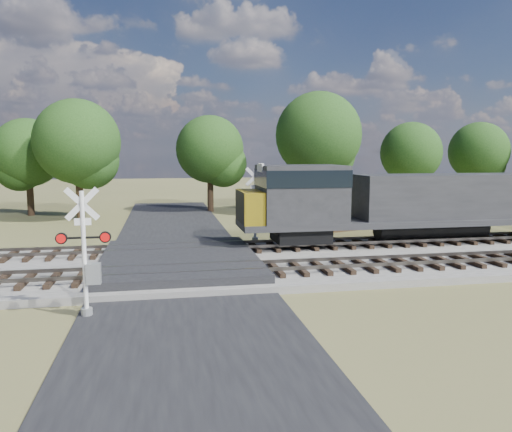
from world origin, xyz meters
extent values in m
plane|color=brown|center=(0.00, 0.00, 0.00)|extent=(160.00, 160.00, 0.00)
cube|color=gray|center=(10.00, 0.50, 0.15)|extent=(140.00, 10.00, 0.30)
cube|color=black|center=(0.00, 0.00, 0.04)|extent=(7.00, 60.00, 0.08)
cube|color=#262628|center=(0.00, 0.50, 0.32)|extent=(7.00, 9.00, 0.62)
cube|color=black|center=(2.00, -2.00, 0.39)|extent=(44.00, 2.60, 0.18)
cube|color=#514B45|center=(10.00, -2.72, 0.55)|extent=(140.00, 0.08, 0.15)
cube|color=#514B45|center=(10.00, -1.28, 0.55)|extent=(140.00, 0.08, 0.15)
cube|color=black|center=(2.00, 3.00, 0.39)|extent=(44.00, 2.60, 0.18)
cube|color=#514B45|center=(10.00, 2.28, 0.55)|extent=(140.00, 0.08, 0.15)
cube|color=#514B45|center=(10.00, 3.72, 0.55)|extent=(140.00, 0.08, 0.15)
cylinder|color=silver|center=(-3.20, -5.86, 2.06)|extent=(0.14, 0.14, 4.13)
cylinder|color=gray|center=(-3.20, -5.86, 0.15)|extent=(0.37, 0.37, 0.31)
cube|color=silver|center=(-3.20, -5.86, 3.72)|extent=(1.08, 0.04, 1.08)
cube|color=silver|center=(-3.20, -5.86, 3.72)|extent=(1.08, 0.04, 1.08)
cube|color=silver|center=(-3.20, -5.86, 3.15)|extent=(0.52, 0.03, 0.23)
cube|color=black|center=(-3.20, -5.86, 2.63)|extent=(1.65, 0.06, 0.06)
cylinder|color=red|center=(-3.87, -5.86, 2.63)|extent=(0.37, 0.10, 0.37)
cylinder|color=red|center=(-2.53, -5.86, 2.63)|extent=(0.37, 0.10, 0.37)
cube|color=gray|center=(-2.95, -5.86, 1.45)|extent=(0.46, 0.31, 0.67)
cylinder|color=silver|center=(4.63, 6.32, 2.17)|extent=(0.15, 0.15, 4.34)
cylinder|color=gray|center=(4.63, 6.32, 0.16)|extent=(0.39, 0.39, 0.33)
cube|color=silver|center=(4.63, 6.32, 3.91)|extent=(1.13, 0.22, 1.14)
cube|color=silver|center=(4.63, 6.32, 3.91)|extent=(1.13, 0.22, 1.14)
cube|color=silver|center=(4.63, 6.32, 3.31)|extent=(0.54, 0.12, 0.24)
cube|color=black|center=(4.63, 6.32, 2.77)|extent=(1.72, 0.34, 0.07)
cylinder|color=red|center=(5.33, 6.21, 2.77)|extent=(0.40, 0.17, 0.39)
cylinder|color=red|center=(3.93, 6.43, 2.77)|extent=(0.40, 0.17, 0.39)
cube|color=gray|center=(4.36, 6.36, 1.52)|extent=(0.53, 0.40, 0.71)
cube|color=#44311D|center=(11.40, 11.10, 1.22)|extent=(4.51, 4.51, 2.45)
cube|color=#2C2C2F|center=(11.40, 11.10, 2.53)|extent=(4.96, 4.96, 0.17)
cylinder|color=black|center=(-11.65, 22.29, 2.03)|extent=(0.56, 0.56, 4.06)
sphere|color=#193912|center=(-11.65, 22.29, 5.27)|extent=(5.68, 5.68, 5.68)
cylinder|color=black|center=(-7.11, 18.64, 2.35)|extent=(0.56, 0.56, 4.71)
sphere|color=#193912|center=(-7.11, 18.64, 6.12)|extent=(6.59, 6.59, 6.59)
cylinder|color=black|center=(3.53, 22.34, 2.14)|extent=(0.56, 0.56, 4.28)
sphere|color=#193912|center=(3.53, 22.34, 5.57)|extent=(5.99, 5.99, 5.99)
cylinder|color=black|center=(12.38, 18.63, 2.60)|extent=(0.56, 0.56, 5.19)
sphere|color=#193912|center=(12.38, 18.63, 6.75)|extent=(7.27, 7.27, 7.27)
cylinder|color=black|center=(22.29, 21.30, 2.03)|extent=(0.56, 0.56, 4.06)
sphere|color=#193912|center=(22.29, 21.30, 5.27)|extent=(5.68, 5.68, 5.68)
cylinder|color=black|center=(30.34, 22.76, 2.07)|extent=(0.56, 0.56, 4.14)
sphere|color=#193912|center=(30.34, 22.76, 5.38)|extent=(5.80, 5.80, 5.80)
camera|label=1|loc=(-0.68, -22.29, 5.36)|focal=35.00mm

